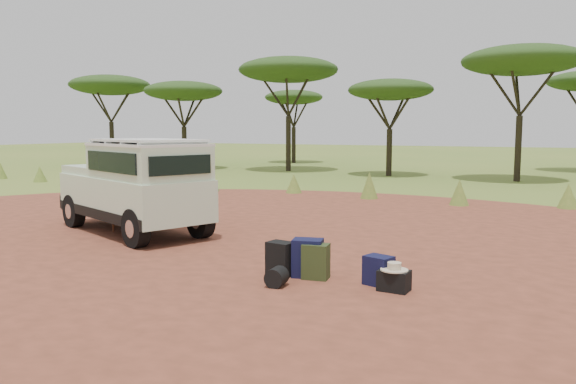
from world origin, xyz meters
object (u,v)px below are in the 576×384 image
at_px(walking_staff, 113,199).
at_px(backpack_navy, 308,258).
at_px(hard_case, 394,281).
at_px(backpack_olive, 316,262).
at_px(backpack_black, 281,259).
at_px(duffel_navy, 379,271).
at_px(safari_vehicle, 136,188).

xyz_separation_m(walking_staff, backpack_navy, (5.43, -1.51, -0.47)).
height_order(walking_staff, hard_case, walking_staff).
bearing_deg(walking_staff, backpack_olive, -67.59).
height_order(backpack_black, duffel_navy, backpack_black).
relative_size(backpack_navy, hard_case, 1.40).
distance_m(backpack_olive, hard_case, 1.29).
height_order(walking_staff, backpack_olive, walking_staff).
xyz_separation_m(safari_vehicle, backpack_black, (4.58, -1.89, -0.75)).
relative_size(backpack_black, duffel_navy, 1.23).
distance_m(duffel_navy, hard_case, 0.36).
distance_m(backpack_black, backpack_olive, 0.58).
distance_m(walking_staff, hard_case, 7.10).
bearing_deg(hard_case, safari_vehicle, 166.67).
distance_m(safari_vehicle, walking_staff, 0.56).
height_order(backpack_navy, hard_case, backpack_navy).
bearing_deg(walking_staff, safari_vehicle, -21.60).
bearing_deg(hard_case, walking_staff, 169.67).
relative_size(walking_staff, duffel_navy, 3.51).
bearing_deg(backpack_black, hard_case, 8.00).
height_order(walking_staff, backpack_navy, walking_staff).
bearing_deg(backpack_black, safari_vehicle, 166.80).
height_order(backpack_navy, backpack_olive, backpack_navy).
xyz_separation_m(duffel_navy, hard_case, (0.29, -0.20, -0.07)).
relative_size(walking_staff, hard_case, 3.62).
height_order(safari_vehicle, backpack_black, safari_vehicle).
bearing_deg(duffel_navy, hard_case, -16.67).
bearing_deg(backpack_navy, backpack_olive, -31.46).
bearing_deg(backpack_black, duffel_navy, 15.01).
distance_m(walking_staff, backpack_black, 5.30).
bearing_deg(duffel_navy, backpack_navy, -160.88).
distance_m(safari_vehicle, backpack_olive, 5.52).
bearing_deg(duffel_navy, backpack_olive, -157.60).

